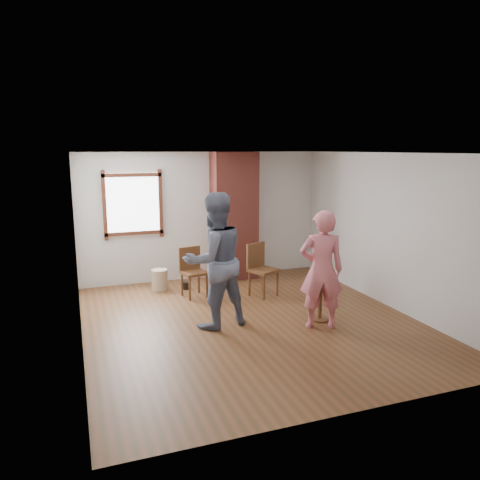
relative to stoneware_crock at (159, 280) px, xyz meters
name	(u,v)px	position (x,y,z in m)	size (l,w,h in m)	color
ground	(251,322)	(1.03, -2.17, -0.20)	(5.50, 5.50, 0.00)	brown
room_shell	(234,203)	(0.97, -1.57, 1.61)	(5.04, 5.52, 2.62)	silver
brick_chimney	(234,216)	(1.63, 0.33, 1.10)	(0.90, 0.50, 2.60)	#A3463A
stoneware_crock	(159,280)	(0.00, 0.00, 0.00)	(0.31, 0.31, 0.40)	tan
dark_pot	(186,285)	(0.49, -0.14, -0.13)	(0.14, 0.14, 0.14)	black
dining_chair_left	(192,269)	(0.51, -0.57, 0.31)	(0.49, 0.49, 0.90)	brown
dining_chair_right	(260,266)	(1.70, -0.95, 0.34)	(0.59, 0.59, 0.96)	brown
side_table	(320,296)	(2.08, -2.47, 0.20)	(0.40, 0.40, 0.60)	brown
cake_plate	(321,283)	(2.08, -2.47, 0.41)	(0.18, 0.18, 0.01)	white
cake_slice	(321,281)	(2.09, -2.47, 0.44)	(0.08, 0.07, 0.06)	silver
man	(215,261)	(0.47, -2.14, 0.82)	(0.99, 0.77, 2.04)	#151E3A
person_pink	(321,270)	(1.94, -2.73, 0.70)	(0.65, 0.43, 1.79)	#D86C76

